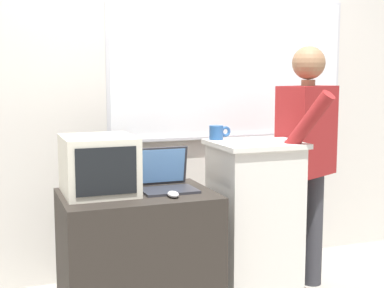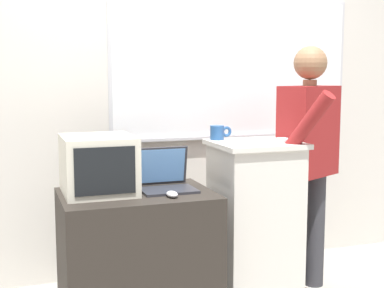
{
  "view_description": "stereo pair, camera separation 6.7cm",
  "coord_description": "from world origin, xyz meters",
  "px_view_note": "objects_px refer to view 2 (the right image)",
  "views": [
    {
      "loc": [
        -1.15,
        -2.63,
        1.44
      ],
      "look_at": [
        -0.05,
        0.32,
        1.04
      ],
      "focal_mm": 50.0,
      "sensor_mm": 36.0,
      "label": 1
    },
    {
      "loc": [
        -1.09,
        -2.66,
        1.44
      ],
      "look_at": [
        -0.05,
        0.32,
        1.04
      ],
      "focal_mm": 50.0,
      "sensor_mm": 36.0,
      "label": 2
    }
  ],
  "objects_px": {
    "computer_mouse_by_laptop": "(172,194)",
    "person_presenter": "(308,152)",
    "crt_monitor": "(98,165)",
    "coffee_mug": "(218,133)",
    "wireless_keyboard": "(262,141)",
    "side_desk": "(138,259)",
    "lectern_podium": "(254,223)",
    "laptop": "(165,178)"
  },
  "relations": [
    {
      "from": "computer_mouse_by_laptop",
      "to": "person_presenter",
      "type": "bearing_deg",
      "value": 15.34
    },
    {
      "from": "crt_monitor",
      "to": "coffee_mug",
      "type": "relative_size",
      "value": 3.08
    },
    {
      "from": "crt_monitor",
      "to": "coffee_mug",
      "type": "xyz_separation_m",
      "value": [
        0.79,
        0.16,
        0.14
      ]
    },
    {
      "from": "wireless_keyboard",
      "to": "coffee_mug",
      "type": "distance_m",
      "value": 0.31
    },
    {
      "from": "wireless_keyboard",
      "to": "side_desk",
      "type": "bearing_deg",
      "value": 179.13
    },
    {
      "from": "side_desk",
      "to": "crt_monitor",
      "type": "xyz_separation_m",
      "value": [
        -0.2,
        0.07,
        0.55
      ]
    },
    {
      "from": "wireless_keyboard",
      "to": "lectern_podium",
      "type": "bearing_deg",
      "value": 104.22
    },
    {
      "from": "wireless_keyboard",
      "to": "computer_mouse_by_laptop",
      "type": "bearing_deg",
      "value": -165.57
    },
    {
      "from": "person_presenter",
      "to": "side_desk",
      "type": "bearing_deg",
      "value": 158.85
    },
    {
      "from": "laptop",
      "to": "coffee_mug",
      "type": "bearing_deg",
      "value": 24.48
    },
    {
      "from": "side_desk",
      "to": "crt_monitor",
      "type": "bearing_deg",
      "value": 161.98
    },
    {
      "from": "person_presenter",
      "to": "lectern_podium",
      "type": "bearing_deg",
      "value": 161.62
    },
    {
      "from": "side_desk",
      "to": "computer_mouse_by_laptop",
      "type": "distance_m",
      "value": 0.47
    },
    {
      "from": "wireless_keyboard",
      "to": "crt_monitor",
      "type": "xyz_separation_m",
      "value": [
        -0.99,
        0.08,
        -0.1
      ]
    },
    {
      "from": "computer_mouse_by_laptop",
      "to": "crt_monitor",
      "type": "relative_size",
      "value": 0.23
    },
    {
      "from": "wireless_keyboard",
      "to": "coffee_mug",
      "type": "height_order",
      "value": "coffee_mug"
    },
    {
      "from": "side_desk",
      "to": "laptop",
      "type": "xyz_separation_m",
      "value": [
        0.18,
        0.04,
        0.46
      ]
    },
    {
      "from": "laptop",
      "to": "computer_mouse_by_laptop",
      "type": "xyz_separation_m",
      "value": [
        -0.02,
        -0.21,
        -0.05
      ]
    },
    {
      "from": "laptop",
      "to": "crt_monitor",
      "type": "height_order",
      "value": "crt_monitor"
    },
    {
      "from": "computer_mouse_by_laptop",
      "to": "coffee_mug",
      "type": "distance_m",
      "value": 0.65
    },
    {
      "from": "lectern_podium",
      "to": "computer_mouse_by_laptop",
      "type": "bearing_deg",
      "value": -159.94
    },
    {
      "from": "crt_monitor",
      "to": "coffee_mug",
      "type": "distance_m",
      "value": 0.82
    },
    {
      "from": "side_desk",
      "to": "lectern_podium",
      "type": "bearing_deg",
      "value": 3.72
    },
    {
      "from": "lectern_podium",
      "to": "wireless_keyboard",
      "type": "xyz_separation_m",
      "value": [
        0.02,
        -0.06,
        0.53
      ]
    },
    {
      "from": "person_presenter",
      "to": "laptop",
      "type": "bearing_deg",
      "value": 157.66
    },
    {
      "from": "crt_monitor",
      "to": "wireless_keyboard",
      "type": "bearing_deg",
      "value": -4.53
    },
    {
      "from": "computer_mouse_by_laptop",
      "to": "laptop",
      "type": "bearing_deg",
      "value": 83.78
    },
    {
      "from": "side_desk",
      "to": "person_presenter",
      "type": "distance_m",
      "value": 1.31
    },
    {
      "from": "lectern_podium",
      "to": "crt_monitor",
      "type": "height_order",
      "value": "crt_monitor"
    },
    {
      "from": "wireless_keyboard",
      "to": "computer_mouse_by_laptop",
      "type": "distance_m",
      "value": 0.69
    },
    {
      "from": "laptop",
      "to": "crt_monitor",
      "type": "bearing_deg",
      "value": 175.68
    },
    {
      "from": "side_desk",
      "to": "person_presenter",
      "type": "xyz_separation_m",
      "value": [
        1.18,
        0.11,
        0.56
      ]
    },
    {
      "from": "lectern_podium",
      "to": "crt_monitor",
      "type": "bearing_deg",
      "value": 179.03
    },
    {
      "from": "laptop",
      "to": "coffee_mug",
      "type": "height_order",
      "value": "coffee_mug"
    },
    {
      "from": "side_desk",
      "to": "coffee_mug",
      "type": "xyz_separation_m",
      "value": [
        0.59,
        0.22,
        0.69
      ]
    },
    {
      "from": "computer_mouse_by_laptop",
      "to": "wireless_keyboard",
      "type": "bearing_deg",
      "value": 14.43
    },
    {
      "from": "wireless_keyboard",
      "to": "coffee_mug",
      "type": "bearing_deg",
      "value": 129.78
    },
    {
      "from": "wireless_keyboard",
      "to": "computer_mouse_by_laptop",
      "type": "xyz_separation_m",
      "value": [
        -0.63,
        -0.16,
        -0.25
      ]
    },
    {
      "from": "side_desk",
      "to": "wireless_keyboard",
      "type": "relative_size",
      "value": 2.27
    },
    {
      "from": "side_desk",
      "to": "person_presenter",
      "type": "height_order",
      "value": "person_presenter"
    },
    {
      "from": "lectern_podium",
      "to": "person_presenter",
      "type": "distance_m",
      "value": 0.6
    },
    {
      "from": "person_presenter",
      "to": "computer_mouse_by_laptop",
      "type": "distance_m",
      "value": 1.07
    }
  ]
}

